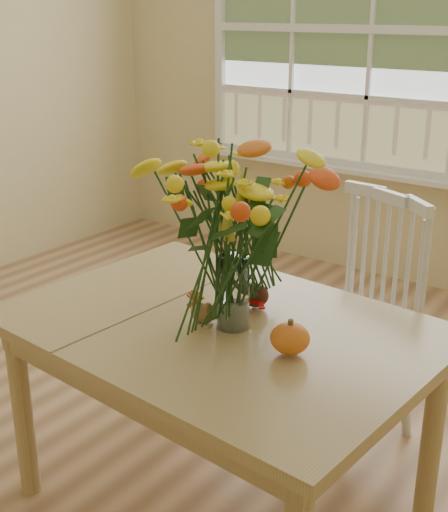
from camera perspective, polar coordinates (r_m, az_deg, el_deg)
The scene contains 9 objects.
floor at distance 3.06m, azimuth -8.26°, elevation -13.52°, with size 4.00×4.50×0.01m, color #946B48.
wall_back at distance 4.44m, azimuth 12.24°, elevation 15.41°, with size 4.00×0.02×2.70m, color beige.
window at distance 4.39m, azimuth 12.21°, elevation 17.74°, with size 2.42×0.12×1.74m.
dining_table at distance 2.25m, azimuth -0.30°, elevation -7.61°, with size 1.41×1.06×0.72m.
windsor_chair at distance 2.82m, azimuth 11.55°, elevation -3.99°, with size 0.59×0.57×0.98m.
flower_vase at distance 2.05m, azimuth 0.79°, elevation 2.87°, with size 0.49×0.49×0.58m.
pumpkin at distance 2.01m, azimuth 5.52°, elevation -6.97°, with size 0.12×0.12×0.09m, color #DD5B1A.
turkey_figurine at distance 2.18m, azimuth -1.77°, elevation -4.77°, with size 0.09×0.08×0.10m.
dark_gourd at distance 2.30m, azimuth 2.66°, elevation -3.40°, with size 0.13×0.11×0.08m.
Camera 1 is at (1.84, -1.77, 1.68)m, focal length 48.00 mm.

